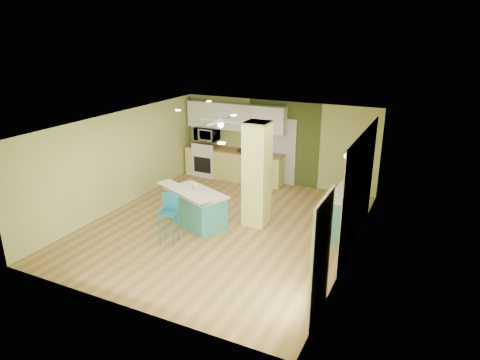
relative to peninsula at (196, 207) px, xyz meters
The scene contains 23 objects.
floor 0.80m from the peninsula, 15.90° to the left, with size 6.00×7.00×0.01m, color olive.
ceiling 2.17m from the peninsula, 15.90° to the left, with size 6.00×7.00×0.01m, color white.
wall_back 3.83m from the peninsula, 80.25° to the left, with size 6.00×0.01×2.50m, color #BCC469.
wall_front 3.48m from the peninsula, 79.22° to the right, with size 6.00×0.01×2.50m, color #BCC469.
wall_left 2.51m from the peninsula, behind, with size 0.01×7.00×2.50m, color #BCC469.
wall_right 3.73m from the peninsula, ahead, with size 0.01×7.00×2.50m, color #BCC469.
wood_panel 3.79m from the peninsula, 12.16° to the left, with size 0.02×3.40×2.50m, color #968156.
olive_accent 3.85m from the peninsula, 77.21° to the left, with size 2.20×0.02×2.50m, color #445120.
interior_door 3.78m from the peninsula, 77.11° to the left, with size 0.82×0.05×2.00m, color silver.
french_door 4.22m from the peninsula, 30.47° to the right, with size 0.04×1.08×2.10m, color silver.
column 1.66m from the peninsula, 27.94° to the left, with size 0.55×0.55×2.50m, color #DEE369.
kitchen_run 3.45m from the peninsula, 101.16° to the left, with size 3.25×0.63×0.94m.
stove 3.74m from the peninsula, 115.63° to the left, with size 0.76×0.66×1.08m.
upper_cabinets 3.87m from the peninsula, 100.79° to the left, with size 3.20×0.34×0.80m, color white.
microwave 3.86m from the peninsula, 115.56° to the left, with size 0.70×0.48×0.39m, color silver.
ceiling_fan 2.77m from the peninsula, 102.09° to the left, with size 1.41×1.41×0.61m.
pendant_lamp 3.70m from the peninsula, 15.82° to the left, with size 0.14×0.14×0.69m.
wall_decor 3.89m from the peninsula, 15.24° to the left, with size 0.03×0.90×0.70m, color brown.
peninsula is the anchor object (origin of this frame).
bar_stool 1.05m from the peninsula, 92.71° to the right, with size 0.45×0.45×1.13m.
side_counter 3.54m from the peninsula, 19.55° to the left, with size 0.65×1.52×0.98m.
fruit_bowl 3.35m from the peninsula, 96.00° to the left, with size 0.31×0.31×0.08m, color #352016.
canister 0.48m from the peninsula, 118.37° to the left, with size 0.15×0.15×0.19m, color gold.
Camera 1 is at (4.39, -8.19, 4.44)m, focal length 32.00 mm.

